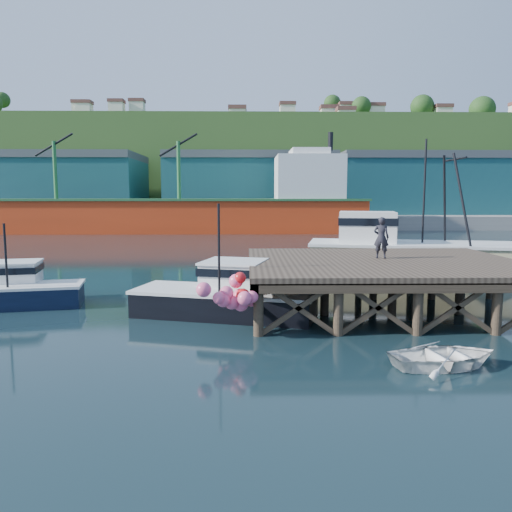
{
  "coord_description": "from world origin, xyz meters",
  "views": [
    {
      "loc": [
        -0.61,
        -22.03,
        4.94
      ],
      "look_at": [
        -0.16,
        2.0,
        2.07
      ],
      "focal_mm": 35.0,
      "sensor_mm": 36.0,
      "label": 1
    }
  ],
  "objects_px": {
    "trawler": "(408,250)",
    "boat_black": "(227,294)",
    "dinghy": "(445,356)",
    "boat_navy": "(13,289)",
    "dockworker": "(381,238)"
  },
  "relations": [
    {
      "from": "trawler",
      "to": "boat_black",
      "type": "bearing_deg",
      "value": -127.06
    },
    {
      "from": "boat_black",
      "to": "dinghy",
      "type": "bearing_deg",
      "value": -30.69
    },
    {
      "from": "boat_navy",
      "to": "dinghy",
      "type": "bearing_deg",
      "value": -38.71
    },
    {
      "from": "trawler",
      "to": "dinghy",
      "type": "xyz_separation_m",
      "value": [
        -4.12,
        -16.17,
        -1.39
      ]
    },
    {
      "from": "trawler",
      "to": "dinghy",
      "type": "distance_m",
      "value": 16.74
    },
    {
      "from": "boat_navy",
      "to": "boat_black",
      "type": "height_order",
      "value": "boat_black"
    },
    {
      "from": "dockworker",
      "to": "boat_navy",
      "type": "bearing_deg",
      "value": 22.57
    },
    {
      "from": "boat_navy",
      "to": "dockworker",
      "type": "distance_m",
      "value": 16.94
    },
    {
      "from": "boat_navy",
      "to": "dockworker",
      "type": "height_order",
      "value": "dockworker"
    },
    {
      "from": "boat_navy",
      "to": "dinghy",
      "type": "height_order",
      "value": "boat_navy"
    },
    {
      "from": "boat_navy",
      "to": "dockworker",
      "type": "xyz_separation_m",
      "value": [
        16.78,
        0.12,
        2.31
      ]
    },
    {
      "from": "dinghy",
      "to": "dockworker",
      "type": "xyz_separation_m",
      "value": [
        0.39,
        8.67,
        2.74
      ]
    },
    {
      "from": "boat_black",
      "to": "dinghy",
      "type": "distance_m",
      "value": 9.44
    },
    {
      "from": "boat_black",
      "to": "trawler",
      "type": "xyz_separation_m",
      "value": [
        10.71,
        9.43,
        0.86
      ]
    },
    {
      "from": "boat_navy",
      "to": "dockworker",
      "type": "bearing_deg",
      "value": -10.76
    }
  ]
}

